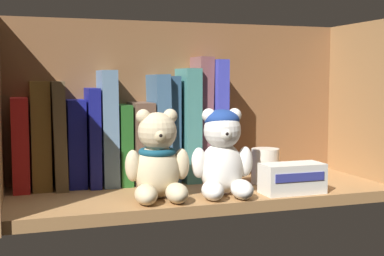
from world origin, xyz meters
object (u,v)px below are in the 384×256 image
pillar_candle (265,166)px  teddy_bear_smaller (223,154)px  book_9 (170,128)px  book_12 (212,119)px  book_7 (139,142)px  small_product_box (292,178)px  book_2 (58,134)px  book_5 (106,128)px  book_6 (122,144)px  book_0 (20,144)px  teddy_bear_larger (158,161)px  book_11 (199,118)px  book_4 (92,137)px  book_8 (156,128)px  book_3 (75,143)px  book_10 (183,124)px  book_1 (40,135)px

pillar_candle → teddy_bear_smaller: bearing=-148.5°
book_9 → book_12: book_12 is taller
book_7 → small_product_box: size_ratio=1.41×
book_12 → pillar_candle: bearing=-50.1°
book_2 → book_7: 15.27cm
book_5 → book_6: size_ratio=1.42×
book_0 → teddy_bear_larger: book_0 is taller
book_2 → book_11: book_11 is taller
book_4 → teddy_bear_larger: (8.68, -15.50, -2.73)cm
pillar_candle → book_8: bearing=154.9°
book_2 → teddy_bear_larger: bearing=-46.3°
book_5 → book_7: (6.21, 0.00, -2.99)cm
book_6 → book_3: bearing=180.0°
book_0 → small_product_box: bearing=-22.6°
book_0 → book_6: 18.50cm
book_7 → small_product_box: bearing=-39.0°
book_10 → small_product_box: 24.74cm
pillar_candle → book_0: bearing=168.6°
book_0 → book_12: size_ratio=0.70×
book_7 → book_8: 4.37cm
book_0 → book_7: 21.78cm
book_0 → teddy_bear_smaller: bearing=-26.1°
book_1 → book_3: book_1 is taller
teddy_bear_smaller → book_8: bearing=114.8°
book_6 → book_10: bearing=0.0°
book_6 → book_7: bearing=0.0°
teddy_bear_smaller → pillar_candle: size_ratio=2.24×
book_3 → small_product_box: 40.03cm
book_1 → book_10: 27.25cm
small_product_box → book_2: bearing=154.0°
book_0 → book_3: 9.72cm
book_0 → book_10: 30.83cm
book_5 → small_product_box: size_ratio=1.96×
book_0 → book_6: book_0 is taller
book_1 → teddy_bear_smaller: size_ratio=1.31×
book_8 → small_product_box: (19.46, -18.61, -7.72)cm
book_8 → book_6: bearing=180.0°
book_7 → book_0: bearing=180.0°
book_6 → book_8: (6.80, 0.00, 2.82)cm
book_1 → book_2: size_ratio=1.00×
book_8 → pillar_candle: book_8 is taller
book_2 → book_8: bearing=0.0°
book_3 → book_11: book_11 is taller
book_0 → book_10: size_ratio=0.76×
book_0 → book_11: size_ratio=0.69×
book_2 → book_6: (11.85, 0.00, -2.18)cm
book_3 → teddy_bear_smaller: size_ratio=1.08×
book_11 → teddy_bear_smaller: 16.85cm
book_9 → small_product_box: (16.82, -18.61, -7.57)cm
book_3 → book_5: (5.84, 0.00, 2.67)cm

